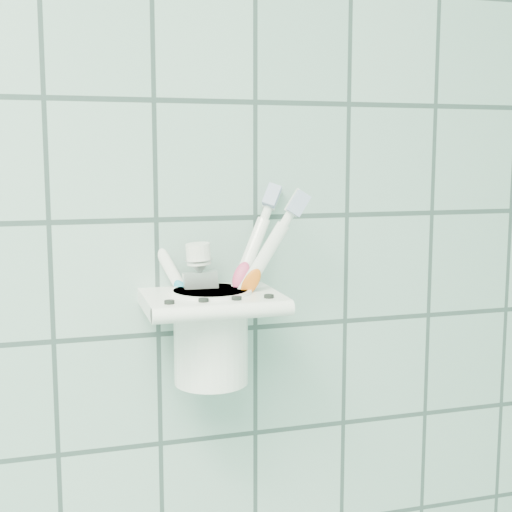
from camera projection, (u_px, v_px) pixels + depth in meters
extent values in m
cube|color=white|center=(204.00, 304.00, 0.73)|extent=(0.05, 0.02, 0.04)
cube|color=white|center=(212.00, 301.00, 0.69)|extent=(0.13, 0.10, 0.01)
cylinder|color=white|center=(224.00, 312.00, 0.64)|extent=(0.13, 0.01, 0.01)
cylinder|color=black|center=(169.00, 303.00, 0.64)|extent=(0.01, 0.01, 0.00)
cylinder|color=black|center=(203.00, 301.00, 0.65)|extent=(0.01, 0.01, 0.00)
cylinder|color=black|center=(237.00, 299.00, 0.66)|extent=(0.01, 0.01, 0.00)
cylinder|color=black|center=(269.00, 297.00, 0.67)|extent=(0.01, 0.01, 0.00)
cylinder|color=white|center=(211.00, 336.00, 0.70)|extent=(0.07, 0.07, 0.09)
cylinder|color=white|center=(211.00, 293.00, 0.70)|extent=(0.08, 0.08, 0.01)
cylinder|color=black|center=(210.00, 292.00, 0.70)|extent=(0.07, 0.07, 0.00)
cylinder|color=white|center=(229.00, 299.00, 0.69)|extent=(0.08, 0.07, 0.13)
cylinder|color=white|center=(228.00, 212.00, 0.68)|extent=(0.02, 0.02, 0.02)
cube|color=silver|center=(230.00, 199.00, 0.67)|extent=(0.02, 0.02, 0.02)
cube|color=white|center=(228.00, 198.00, 0.68)|extent=(0.02, 0.02, 0.03)
ellipsoid|color=teal|center=(230.00, 281.00, 0.69)|extent=(0.02, 0.02, 0.03)
cylinder|color=white|center=(202.00, 290.00, 0.68)|extent=(0.09, 0.06, 0.16)
cylinder|color=white|center=(201.00, 189.00, 0.67)|extent=(0.02, 0.02, 0.03)
cube|color=silver|center=(202.00, 173.00, 0.66)|extent=(0.02, 0.02, 0.03)
cube|color=white|center=(200.00, 173.00, 0.67)|extent=(0.02, 0.02, 0.03)
ellipsoid|color=#D83F72|center=(203.00, 270.00, 0.67)|extent=(0.03, 0.02, 0.03)
cylinder|color=white|center=(193.00, 288.00, 0.69)|extent=(0.10, 0.02, 0.15)
cylinder|color=white|center=(192.00, 189.00, 0.68)|extent=(0.02, 0.01, 0.02)
cube|color=silver|center=(193.00, 173.00, 0.67)|extent=(0.02, 0.01, 0.03)
cube|color=white|center=(191.00, 173.00, 0.68)|extent=(0.03, 0.01, 0.03)
ellipsoid|color=orange|center=(194.00, 268.00, 0.68)|extent=(0.03, 0.01, 0.03)
cube|color=silver|center=(207.00, 319.00, 0.71)|extent=(0.04, 0.01, 0.10)
cube|color=silver|center=(207.00, 365.00, 0.72)|extent=(0.04, 0.01, 0.01)
cone|color=silver|center=(206.00, 266.00, 0.70)|extent=(0.03, 0.03, 0.02)
cylinder|color=white|center=(206.00, 253.00, 0.70)|extent=(0.03, 0.03, 0.02)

